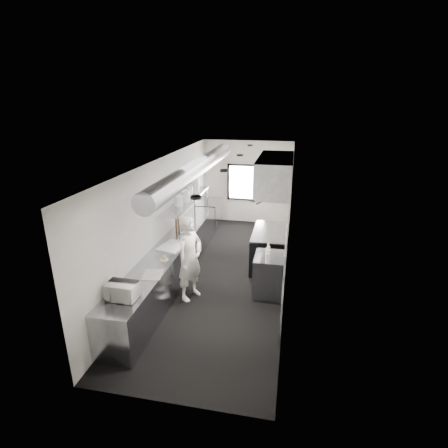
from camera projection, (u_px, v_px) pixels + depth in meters
The scene contains 35 objects.
floor at pixel (224, 273), 8.67m from camera, with size 3.00×8.00×0.01m, color black.
ceiling at pixel (224, 160), 7.72m from camera, with size 3.00×8.00×0.01m, color beige.
wall_back at pixel (247, 182), 11.88m from camera, with size 3.00×0.02×2.80m, color silver.
wall_front at pixel (163, 320), 4.50m from camera, with size 3.00×0.02×2.80m, color silver.
wall_left at pixel (163, 216), 8.47m from camera, with size 0.02×8.00×2.80m, color silver.
wall_right at pixel (289, 224), 7.92m from camera, with size 0.02×8.00×2.80m, color silver.
wall_cladding at pixel (286, 253), 8.48m from camera, with size 0.03×5.50×1.10m, color gray.
hvac_duct at pixel (198, 167), 8.30m from camera, with size 0.40×0.40×6.40m, color #93969B.
service_window at pixel (247, 183), 11.85m from camera, with size 1.36×0.05×1.25m.
exhaust_hood at pixel (275, 174), 8.30m from camera, with size 0.81×2.20×0.88m.
prep_counter at pixel (172, 262), 8.27m from camera, with size 0.70×6.00×0.90m, color gray.
pass_shelf at pixel (187, 200), 9.29m from camera, with size 0.45×3.00×0.68m.
range at pixel (269, 248), 8.96m from camera, with size 0.88×1.60×0.94m.
bottle_station at pixel (269, 275), 7.66m from camera, with size 0.65×0.80×0.90m, color gray.
far_work_table at pixel (209, 214), 11.68m from camera, with size 0.70×1.20×0.90m, color gray.
notice_sheet_a at pixel (286, 235), 6.75m from camera, with size 0.02×0.28×0.38m, color silver.
notice_sheet_b at pixel (286, 244), 6.44m from camera, with size 0.02×0.28×0.38m, color silver.
line_cook at pixel (190, 258), 7.34m from camera, with size 0.67×0.44×1.85m, color silver.
microwave at pixel (122, 291), 5.86m from camera, with size 0.48×0.36×0.29m, color silver.
deli_tub_a at pixel (120, 288), 6.15m from camera, with size 0.13×0.13×0.09m, color beige.
deli_tub_b at pixel (126, 285), 6.22m from camera, with size 0.16×0.16×0.11m, color beige.
newspaper at pixel (153, 275), 6.69m from camera, with size 0.35×0.44×0.01m, color silver.
small_plate at pixel (164, 260), 7.31m from camera, with size 0.18×0.18×0.01m, color silver.
pastry at pixel (164, 257), 7.29m from camera, with size 0.10×0.10×0.10m, color tan.
cutting_board at pixel (173, 246), 7.98m from camera, with size 0.50×0.67×0.02m, color silver.
knife_block at pixel (177, 225), 8.96m from camera, with size 0.11×0.24×0.26m, color #4C2B1B.
plate_stack_a at pixel (179, 201), 8.67m from camera, with size 0.22×0.22×0.25m, color silver.
plate_stack_b at pixel (185, 196), 9.01m from camera, with size 0.23×0.23×0.29m, color silver.
plate_stack_c at pixel (189, 192), 9.40m from camera, with size 0.22×0.22×0.31m, color silver.
plate_stack_d at pixel (195, 186), 9.87m from camera, with size 0.25×0.25×0.38m, color silver.
squeeze_bottle_a at pixel (267, 258), 7.15m from camera, with size 0.07×0.07×0.20m, color silver.
squeeze_bottle_b at pixel (269, 254), 7.37m from camera, with size 0.06×0.06×0.19m, color silver.
squeeze_bottle_c at pixel (267, 252), 7.48m from camera, with size 0.06×0.06×0.18m, color silver.
squeeze_bottle_d at pixel (269, 250), 7.57m from camera, with size 0.06×0.06×0.18m, color silver.
squeeze_bottle_e at pixel (268, 247), 7.77m from camera, with size 0.06×0.06×0.17m, color silver.
Camera 1 is at (1.52, -7.59, 4.08)m, focal length 28.06 mm.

